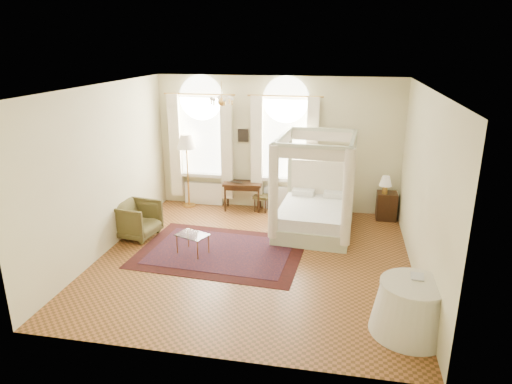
% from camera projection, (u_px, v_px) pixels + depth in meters
% --- Properties ---
extents(ground, '(6.00, 6.00, 0.00)m').
position_uv_depth(ground, '(254.00, 259.00, 8.94)').
color(ground, '#96562B').
rests_on(ground, ground).
extents(room_walls, '(6.00, 6.00, 6.00)m').
position_uv_depth(room_walls, '(253.00, 161.00, 8.32)').
color(room_walls, beige).
rests_on(room_walls, ground).
extents(window_left, '(1.62, 0.27, 3.29)m').
position_uv_depth(window_left, '(202.00, 149.00, 11.50)').
color(window_left, white).
rests_on(window_left, room_walls).
extents(window_right, '(1.62, 0.27, 3.29)m').
position_uv_depth(window_right, '(284.00, 152.00, 11.12)').
color(window_right, white).
rests_on(window_right, room_walls).
extents(chandelier, '(0.51, 0.45, 0.50)m').
position_uv_depth(chandelier, '(222.00, 101.00, 9.32)').
color(chandelier, '#BA8A3E').
rests_on(chandelier, room_walls).
extents(wall_pictures, '(2.54, 0.03, 0.39)m').
position_uv_depth(wall_pictures, '(281.00, 135.00, 11.11)').
color(wall_pictures, black).
rests_on(wall_pictures, room_walls).
extents(canopy_bed, '(1.78, 2.13, 2.19)m').
position_uv_depth(canopy_bed, '(314.00, 211.00, 10.07)').
color(canopy_bed, beige).
rests_on(canopy_bed, ground).
extents(nightstand, '(0.47, 0.43, 0.66)m').
position_uv_depth(nightstand, '(386.00, 206.00, 10.87)').
color(nightstand, '#321A0D').
rests_on(nightstand, ground).
extents(nightstand_lamp, '(0.29, 0.29, 0.42)m').
position_uv_depth(nightstand_lamp, '(386.00, 182.00, 10.62)').
color(nightstand_lamp, '#BA8A3E').
rests_on(nightstand_lamp, nightstand).
extents(writing_desk, '(0.99, 0.56, 0.72)m').
position_uv_depth(writing_desk, '(243.00, 186.00, 11.41)').
color(writing_desk, '#321A0D').
rests_on(writing_desk, ground).
extents(laptop, '(0.38, 0.29, 0.03)m').
position_uv_depth(laptop, '(237.00, 182.00, 11.39)').
color(laptop, black).
rests_on(laptop, writing_desk).
extents(stool, '(0.40, 0.40, 0.42)m').
position_uv_depth(stool, '(262.00, 197.00, 11.41)').
color(stool, '#473D1E').
rests_on(stool, ground).
extents(armchair, '(0.98, 0.96, 0.78)m').
position_uv_depth(armchair, '(137.00, 220.00, 9.86)').
color(armchair, '#4D4421').
rests_on(armchair, ground).
extents(coffee_table, '(0.72, 0.62, 0.42)m').
position_uv_depth(coffee_table, '(192.00, 236.00, 9.06)').
color(coffee_table, white).
rests_on(coffee_table, ground).
extents(floor_lamp, '(0.48, 0.48, 1.88)m').
position_uv_depth(floor_lamp, '(186.00, 145.00, 11.36)').
color(floor_lamp, '#BA8A3E').
rests_on(floor_lamp, ground).
extents(oriental_rug, '(3.39, 2.53, 0.01)m').
position_uv_depth(oriental_rug, '(221.00, 251.00, 9.25)').
color(oriental_rug, '#3C100E').
rests_on(oriental_rug, ground).
extents(side_table, '(1.17, 1.17, 0.80)m').
position_uv_depth(side_table, '(411.00, 308.00, 6.59)').
color(side_table, white).
rests_on(side_table, ground).
extents(book, '(0.20, 0.26, 0.02)m').
position_uv_depth(book, '(411.00, 276.00, 6.64)').
color(book, black).
rests_on(book, side_table).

